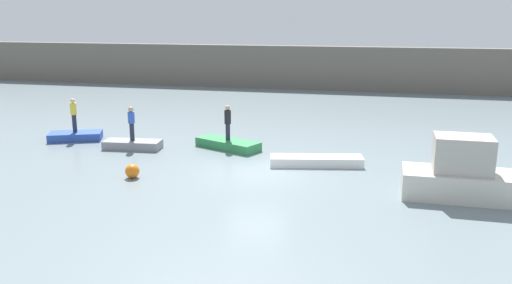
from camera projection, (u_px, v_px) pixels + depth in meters
ground_plane at (256, 173)px, 21.77m from camera, size 120.00×120.00×0.00m
embankment_wall at (323, 68)px, 45.23m from camera, size 80.00×1.20×3.70m
motorboat at (484, 179)px, 18.50m from camera, size 6.11×1.90×2.26m
rowboat_blue at (76, 136)px, 27.37m from camera, size 2.90×2.14×0.42m
rowboat_grey at (133, 145)px, 25.63m from camera, size 2.84×1.31×0.41m
rowboat_green at (228, 144)px, 25.66m from camera, size 3.47×2.40×0.43m
rowboat_white at (316, 161)px, 22.81m from camera, size 4.11×1.75×0.40m
person_dark_shirt at (228, 121)px, 25.38m from camera, size 0.32×0.32×1.71m
person_yellow_shirt at (74, 113)px, 27.08m from camera, size 0.32×0.32×1.77m
person_blue_shirt at (131, 121)px, 25.36m from camera, size 0.32×0.32×1.67m
mooring_buoy at (132, 171)px, 21.05m from camera, size 0.57×0.57×0.57m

